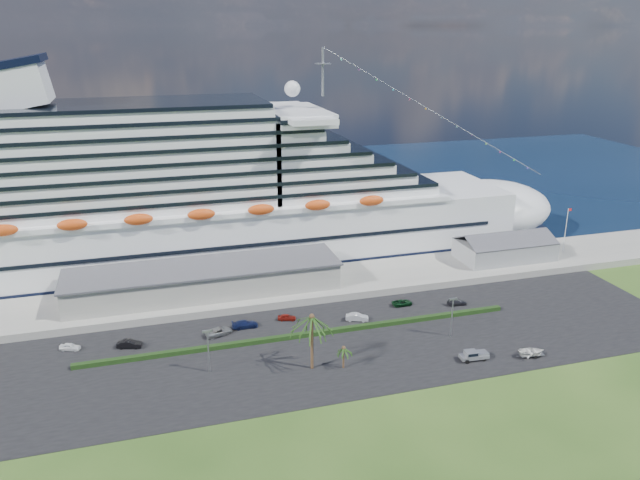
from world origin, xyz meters
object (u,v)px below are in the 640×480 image
object	(u,v)px
cruise_ship	(204,201)
parked_car_3	(245,324)
boat_trailer	(532,352)
pickup_truck	(474,355)

from	to	relation	value
cruise_ship	parked_car_3	xyz separation A→B (m)	(2.66, -40.66, -15.80)
boat_trailer	parked_car_3	bearing A→B (deg)	151.27
cruise_ship	pickup_truck	world-z (taller)	cruise_ship
cruise_ship	boat_trailer	bearing A→B (deg)	-52.44
cruise_ship	pickup_truck	size ratio (longest dim) A/B	34.48
pickup_truck	boat_trailer	distance (m)	11.21
parked_car_3	pickup_truck	distance (m)	45.90
cruise_ship	pickup_truck	xyz separation A→B (m)	(41.11, -65.72, -15.52)
parked_car_3	boat_trailer	bearing A→B (deg)	-119.13
cruise_ship	boat_trailer	xyz separation A→B (m)	(52.12, -67.78, -15.49)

